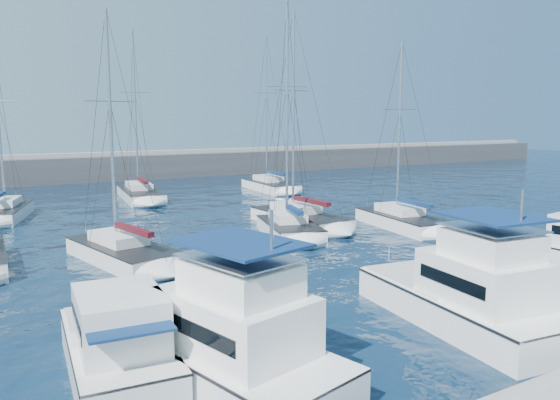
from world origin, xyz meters
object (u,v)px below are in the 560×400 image
sailboat_back_b (140,194)px  sailboat_back_c (270,185)px  sailboat_back_a (3,212)px  sailboat_mid_b (123,252)px  sailboat_mid_c (289,228)px  sailboat_mid_d (299,218)px  motor_yacht_stbd_inner (470,296)px  motor_yacht_port_inner (221,343)px  motor_yacht_port_outer (119,348)px  sailboat_mid_e (403,221)px

sailboat_back_b → sailboat_back_c: sailboat_back_c is taller
sailboat_back_a → sailboat_mid_b: bearing=-58.4°
sailboat_mid_c → sailboat_mid_d: size_ratio=1.01×
motor_yacht_stbd_inner → motor_yacht_port_inner: bearing=-177.9°
motor_yacht_port_outer → sailboat_mid_b: sailboat_mid_b is taller
motor_yacht_port_outer → sailboat_mid_e: (22.88, 12.74, -0.44)m
sailboat_mid_d → sailboat_mid_e: sailboat_mid_d is taller
sailboat_mid_c → sailboat_mid_d: sailboat_mid_c is taller
sailboat_back_b → sailboat_mid_b: bearing=-101.5°
motor_yacht_port_outer → motor_yacht_stbd_inner: (12.22, -2.29, 0.19)m
motor_yacht_port_inner → sailboat_mid_b: size_ratio=0.71×
sailboat_mid_e → sailboat_mid_d: bearing=151.7°
sailboat_mid_d → sailboat_mid_e: 7.27m
motor_yacht_stbd_inner → sailboat_mid_b: (-8.71, 15.63, -0.62)m
motor_yacht_port_outer → sailboat_mid_c: 20.26m
motor_yacht_port_outer → sailboat_back_b: (10.88, 35.74, -0.42)m
sailboat_mid_e → sailboat_back_c: bearing=93.2°
sailboat_mid_d → sailboat_back_b: 19.68m
motor_yacht_port_outer → sailboat_back_b: 37.36m
sailboat_mid_e → sailboat_back_b: (-12.00, 22.99, 0.02)m
motor_yacht_port_inner → sailboat_mid_e: sailboat_mid_e is taller
motor_yacht_port_inner → motor_yacht_stbd_inner: same height
sailboat_mid_c → sailboat_back_a: (-15.58, 16.49, -0.04)m
motor_yacht_stbd_inner → sailboat_mid_d: size_ratio=0.59×
motor_yacht_port_inner → sailboat_back_c: bearing=44.8°
motor_yacht_port_inner → sailboat_back_b: (8.30, 37.28, -0.61)m
motor_yacht_port_inner → sailboat_mid_c: bearing=38.9°
motor_yacht_port_inner → sailboat_back_a: bearing=82.5°
sailboat_back_c → motor_yacht_port_inner: bearing=-117.0°
sailboat_mid_e → motor_yacht_stbd_inner: bearing=-117.3°
motor_yacht_port_inner → sailboat_mid_d: 23.54m
motor_yacht_port_inner → motor_yacht_stbd_inner: bearing=-18.5°
sailboat_back_a → sailboat_back_c: sailboat_back_c is taller
motor_yacht_port_inner → sailboat_mid_b: sailboat_mid_b is taller
sailboat_mid_d → sailboat_back_b: sailboat_back_b is taller
sailboat_back_b → sailboat_back_c: size_ratio=0.97×
motor_yacht_port_outer → sailboat_back_c: sailboat_back_c is taller
motor_yacht_port_inner → sailboat_mid_d: sailboat_mid_d is taller
motor_yacht_port_outer → sailboat_mid_c: size_ratio=0.43×
sailboat_mid_b → sailboat_back_c: 30.45m
motor_yacht_port_inner → sailboat_back_b: size_ratio=0.60×
motor_yacht_stbd_inner → sailboat_back_a: sailboat_back_a is taller
sailboat_mid_d → sailboat_back_a: bearing=139.7°
sailboat_back_c → sailboat_mid_b: bearing=-130.1°
sailboat_mid_e → sailboat_back_b: 25.94m
sailboat_mid_e → sailboat_back_c: size_ratio=0.79×
motor_yacht_stbd_inner → motor_yacht_port_outer: bearing=175.9°
motor_yacht_port_inner → sailboat_mid_c: size_ratio=0.63×
motor_yacht_stbd_inner → sailboat_back_b: bearing=98.6°
sailboat_back_b → motor_yacht_port_outer: bearing=-100.2°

